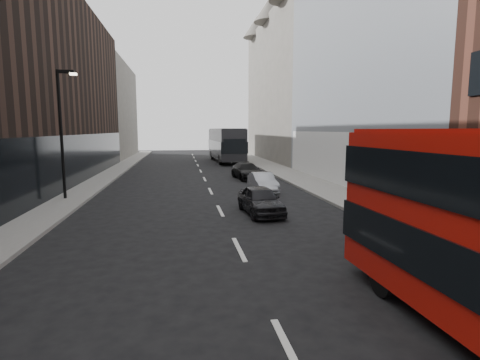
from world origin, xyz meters
name	(u,v)px	position (x,y,z in m)	size (l,w,h in m)	color
sidewalk_right	(298,178)	(7.50, 25.00, 0.07)	(3.00, 80.00, 0.15)	slate
sidewalk_left	(98,182)	(-8.00, 25.00, 0.07)	(2.00, 80.00, 0.15)	slate
building_modern_block	(375,42)	(11.47, 21.00, 9.90)	(5.03, 22.00, 20.00)	#A1A6AC
building_victorian	(283,85)	(11.38, 44.00, 9.66)	(6.50, 24.00, 21.00)	#615D56
building_left_mid	(63,93)	(-11.50, 30.00, 7.00)	(5.00, 24.00, 14.00)	black
building_left_far	(111,112)	(-11.50, 52.00, 6.50)	(5.00, 20.00, 13.00)	#615D56
street_lamp	(62,125)	(-8.22, 18.00, 4.18)	(1.06, 0.22, 7.00)	black
grey_bus	(226,144)	(3.69, 42.30, 2.19)	(3.37, 12.77, 4.09)	black
car_a	(260,200)	(1.82, 13.07, 0.66)	(1.56, 3.88, 1.32)	black
car_b	(263,182)	(3.28, 19.23, 0.61)	(1.30, 3.72, 1.23)	#9B9DA3
car_c	(247,171)	(3.39, 25.62, 0.65)	(1.82, 4.47, 1.30)	black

